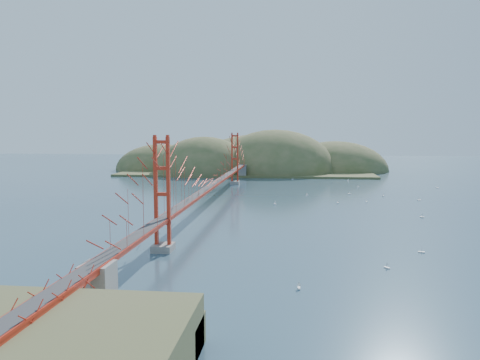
# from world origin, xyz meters

# --- Properties ---
(ground) EXTENTS (320.00, 320.00, 0.00)m
(ground) POSITION_xyz_m (0.00, 0.00, 0.00)
(ground) COLOR #314E62
(ground) RESTS_ON ground
(bridge) EXTENTS (2.20, 94.40, 12.00)m
(bridge) POSITION_xyz_m (0.00, 0.18, 7.01)
(bridge) COLOR gray
(bridge) RESTS_ON ground
(approach_viaduct) EXTENTS (1.40, 12.00, 3.38)m
(approach_viaduct) POSITION_xyz_m (0.00, -51.91, 2.55)
(approach_viaduct) COLOR red
(approach_viaduct) RESTS_ON ground
(promontory) EXTENTS (9.00, 6.00, 0.24)m
(promontory) POSITION_xyz_m (0.00, -48.50, 0.12)
(promontory) COLOR #59544C
(promontory) RESTS_ON ground
(fort) EXTENTS (3.70, 2.30, 1.75)m
(fort) POSITION_xyz_m (0.40, -47.80, 0.67)
(fort) COLOR brown
(fort) RESTS_ON ground
(far_headlands) EXTENTS (84.00, 58.00, 25.00)m
(far_headlands) POSITION_xyz_m (2.21, 68.52, 0.00)
(far_headlands) COLOR olive
(far_headlands) RESTS_ON ground
(sailboat_6) EXTENTS (0.63, 0.63, 0.67)m
(sailboat_6) POSITION_xyz_m (21.30, -33.71, 0.15)
(sailboat_6) COLOR white
(sailboat_6) RESTS_ON ground
(sailboat_10) EXTENTS (0.46, 0.57, 0.67)m
(sailboat_10) POSITION_xyz_m (13.49, -40.00, 0.15)
(sailboat_10) COLOR white
(sailboat_10) RESTS_ON ground
(sailboat_7) EXTENTS (0.52, 0.42, 0.61)m
(sailboat_7) POSITION_xyz_m (27.20, 27.54, 0.14)
(sailboat_7) COLOR white
(sailboat_7) RESTS_ON ground
(sailboat_17) EXTENTS (0.63, 0.63, 0.70)m
(sailboat_17) POSITION_xyz_m (43.66, 27.56, 0.15)
(sailboat_17) COLOR white
(sailboat_17) RESTS_ON ground
(sailboat_2) EXTENTS (0.65, 0.63, 0.73)m
(sailboat_2) POSITION_xyz_m (25.79, -27.85, 0.16)
(sailboat_2) COLOR white
(sailboat_2) RESTS_ON ground
(sailboat_4) EXTENTS (0.66, 0.66, 0.70)m
(sailboat_4) POSITION_xyz_m (29.82, 13.31, 0.15)
(sailboat_4) COLOR white
(sailboat_4) RESTS_ON ground
(sailboat_14) EXTENTS (0.62, 0.62, 0.66)m
(sailboat_14) POSITION_xyz_m (20.60, 3.97, 0.15)
(sailboat_14) COLOR white
(sailboat_14) RESTS_ON ground
(sailboat_15) EXTENTS (0.50, 0.54, 0.61)m
(sailboat_15) POSITION_xyz_m (26.51, 39.48, 0.14)
(sailboat_15) COLOR white
(sailboat_15) RESTS_ON ground
(sailboat_0) EXTENTS (0.43, 0.50, 0.57)m
(sailboat_0) POSITION_xyz_m (25.64, 5.80, 0.14)
(sailboat_0) COLOR white
(sailboat_0) RESTS_ON ground
(sailboat_16) EXTENTS (0.63, 0.63, 0.69)m
(sailboat_16) POSITION_xyz_m (23.92, 15.38, 0.15)
(sailboat_16) COLOR white
(sailboat_16) RESTS_ON ground
(sailboat_3) EXTENTS (0.54, 0.54, 0.57)m
(sailboat_3) POSITION_xyz_m (15.78, 12.87, 0.14)
(sailboat_3) COLOR white
(sailboat_3) RESTS_ON ground
(sailboat_1) EXTENTS (0.71, 0.71, 0.75)m
(sailboat_1) POSITION_xyz_m (31.08, -8.12, 0.16)
(sailboat_1) COLOR white
(sailboat_1) RESTS_ON ground
(sailboat_12) EXTENTS (0.53, 0.44, 0.61)m
(sailboat_12) POSITION_xyz_m (13.14, 42.00, 0.14)
(sailboat_12) COLOR white
(sailboat_12) RESTS_ON ground
(sailboat_8) EXTENTS (0.61, 0.53, 0.70)m
(sailboat_8) POSITION_xyz_m (34.98, 8.44, 0.15)
(sailboat_8) COLOR white
(sailboat_8) RESTS_ON ground
(sailboat_extra_0) EXTENTS (0.65, 0.65, 0.69)m
(sailboat_extra_0) POSITION_xyz_m (10.17, 1.58, 0.15)
(sailboat_extra_0) COLOR white
(sailboat_extra_0) RESTS_ON ground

